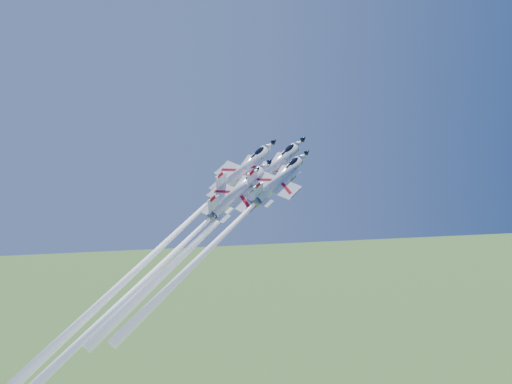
{
  "coord_description": "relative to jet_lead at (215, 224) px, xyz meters",
  "views": [
    {
      "loc": [
        -17.2,
        -108.64,
        120.8
      ],
      "look_at": [
        0.0,
        0.0,
        99.44
      ],
      "focal_mm": 40.0,
      "sensor_mm": 36.0,
      "label": 1
    }
  ],
  "objects": [
    {
      "name": "jet_slot",
      "position": [
        -13.39,
        -7.39,
        -8.15
      ],
      "size": [
        44.75,
        36.01,
        49.91
      ],
      "rotation": [
        0.57,
        0.2,
        -0.9
      ],
      "color": "silver"
    },
    {
      "name": "jet_right",
      "position": [
        1.69,
        -4.51,
        -0.29
      ],
      "size": [
        32.06,
        25.24,
        34.19
      ],
      "rotation": [
        0.57,
        0.2,
        -0.9
      ],
      "color": "silver"
    },
    {
      "name": "jet_lead",
      "position": [
        0.0,
        0.0,
        0.0
      ],
      "size": [
        36.2,
        28.59,
        38.88
      ],
      "rotation": [
        0.57,
        0.2,
        -0.9
      ],
      "color": "silver"
    },
    {
      "name": "jet_left",
      "position": [
        -10.49,
        -0.04,
        -4.33
      ],
      "size": [
        43.5,
        34.93,
        48.31
      ],
      "rotation": [
        0.57,
        0.2,
        -0.9
      ],
      "color": "silver"
    }
  ]
}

